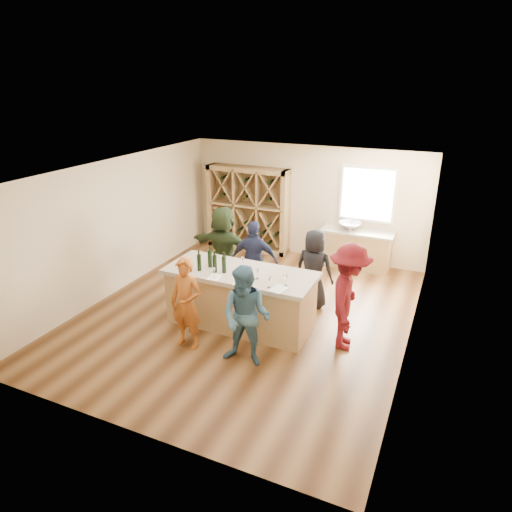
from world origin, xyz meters
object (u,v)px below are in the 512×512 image
at_px(person_far_mid, 255,261).
at_px(person_far_right, 314,269).
at_px(wine_bottle_d, 215,264).
at_px(tasting_counter_base, 241,300).
at_px(person_far_left, 224,248).
at_px(person_near_right, 246,317).
at_px(wine_bottle_e, 224,264).
at_px(wine_rack, 248,209).
at_px(wine_bottle_c, 210,259).
at_px(sink, 350,226).
at_px(wine_bottle_b, 199,263).
at_px(person_server, 348,297).
at_px(person_near_left, 186,303).

distance_m(person_far_mid, person_far_right, 1.22).
bearing_deg(wine_bottle_d, person_far_mid, 82.49).
bearing_deg(tasting_counter_base, person_far_right, 52.24).
bearing_deg(person_far_left, person_near_right, 127.13).
bearing_deg(wine_bottle_e, person_far_right, 49.91).
relative_size(person_far_mid, person_far_left, 0.91).
bearing_deg(wine_bottle_e, person_far_mid, 89.39).
height_order(wine_rack, wine_bottle_d, wine_rack).
xyz_separation_m(wine_bottle_c, person_far_mid, (0.37, 1.16, -0.41)).
bearing_deg(wine_rack, person_far_left, -77.32).
xyz_separation_m(person_far_right, person_far_left, (-2.03, 0.06, 0.11)).
relative_size(person_near_right, person_far_left, 0.91).
bearing_deg(tasting_counter_base, sink, 72.69).
bearing_deg(sink, wine_bottle_b, -114.85).
relative_size(wine_bottle_c, person_far_right, 0.20).
relative_size(tasting_counter_base, person_far_mid, 1.56).
bearing_deg(person_far_right, wine_bottle_d, 53.57).
height_order(wine_bottle_d, person_near_right, person_near_right).
bearing_deg(wine_bottle_e, wine_rack, 109.08).
bearing_deg(person_far_mid, wine_bottle_c, 62.59).
relative_size(sink, person_server, 0.29).
bearing_deg(person_near_left, wine_bottle_c, 97.29).
bearing_deg(wine_bottle_d, person_far_right, 47.24).
bearing_deg(wine_bottle_b, wine_bottle_d, 11.70).
height_order(wine_bottle_c, wine_bottle_e, wine_bottle_c).
relative_size(wine_bottle_e, person_far_left, 0.17).
xyz_separation_m(wine_bottle_d, wine_bottle_e, (0.16, 0.04, -0.00)).
relative_size(person_far_right, person_far_left, 0.88).
xyz_separation_m(wine_bottle_c, person_near_left, (0.08, -0.97, -0.44)).
height_order(wine_bottle_d, wine_bottle_e, wine_bottle_d).
bearing_deg(person_near_right, tasting_counter_base, 115.79).
distance_m(wine_bottle_e, person_far_left, 1.74).
bearing_deg(tasting_counter_base, wine_bottle_e, -143.17).
relative_size(wine_bottle_e, person_far_right, 0.19).
bearing_deg(wine_bottle_d, person_far_left, 112.61).
relative_size(person_far_mid, person_far_right, 1.04).
bearing_deg(person_near_right, wine_rack, 110.48).
bearing_deg(wine_rack, person_near_left, -77.27).
relative_size(tasting_counter_base, wine_bottle_d, 8.20).
height_order(person_near_left, person_server, person_server).
bearing_deg(person_near_left, wine_rack, 105.27).
distance_m(person_near_left, person_near_right, 1.12).
bearing_deg(person_near_left, person_far_right, 59.46).
bearing_deg(wine_bottle_b, wine_bottle_e, 13.09).
xyz_separation_m(wine_bottle_d, person_near_right, (1.01, -0.85, -0.40)).
xyz_separation_m(wine_bottle_c, person_server, (2.54, 0.12, -0.32)).
relative_size(wine_rack, person_near_left, 1.36).
bearing_deg(person_server, person_far_left, 58.74).
bearing_deg(tasting_counter_base, person_near_left, -116.42).
height_order(tasting_counter_base, person_far_mid, person_far_mid).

